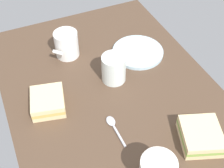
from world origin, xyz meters
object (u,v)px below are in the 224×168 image
object	(u,v)px
coffee_mug_milky	(66,44)
spoon	(114,126)
sandwich_side	(201,136)
plate_of_food	(138,52)
sandwich_main	(48,102)
glass_of_milk	(114,69)

from	to	relation	value
coffee_mug_milky	spoon	xyz separation A→B (cm)	(-34.81, -2.03, -4.36)
sandwich_side	spoon	xyz separation A→B (cm)	(13.47, 19.22, -1.82)
sandwich_side	plate_of_food	bearing A→B (deg)	-2.30
coffee_mug_milky	sandwich_side	world-z (taller)	coffee_mug_milky
plate_of_food	coffee_mug_milky	world-z (taller)	coffee_mug_milky
plate_of_food	coffee_mug_milky	size ratio (longest dim) A/B	1.84
plate_of_food	sandwich_main	size ratio (longest dim) A/B	1.45
plate_of_food	sandwich_main	xyz separation A→B (cm)	(-11.07, 35.36, 1.60)
sandwich_main	glass_of_milk	xyz separation A→B (cm)	(2.87, -22.38, 2.04)
glass_of_milk	spoon	bearing A→B (deg)	155.77
coffee_mug_milky	glass_of_milk	size ratio (longest dim) A/B	1.07
sandwich_side	coffee_mug_milky	bearing A→B (deg)	23.76
sandwich_main	spoon	xyz separation A→B (cm)	(-14.46, -14.58, -1.82)
sandwich_main	sandwich_side	world-z (taller)	same
coffee_mug_milky	sandwich_side	xyz separation A→B (cm)	(-48.28, -21.25, -2.54)
plate_of_food	sandwich_main	distance (cm)	37.08
glass_of_milk	plate_of_food	bearing A→B (deg)	-57.72
sandwich_side	spoon	size ratio (longest dim) A/B	1.28
sandwich_side	glass_of_milk	bearing A→B (deg)	20.33
coffee_mug_milky	plate_of_food	bearing A→B (deg)	-112.13
plate_of_food	sandwich_side	bearing A→B (deg)	177.70
sandwich_main	sandwich_side	xyz separation A→B (cm)	(-27.93, -33.79, -0.00)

